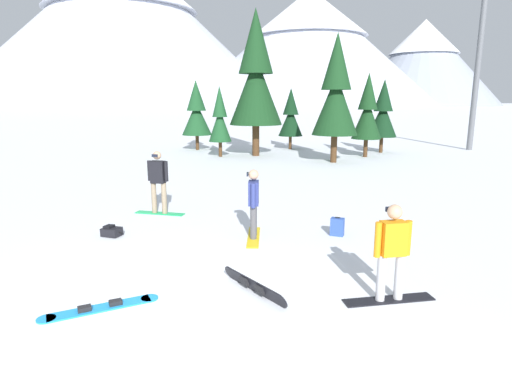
% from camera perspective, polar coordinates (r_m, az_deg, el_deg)
% --- Properties ---
extents(ground_plane, '(800.00, 800.00, 0.00)m').
position_cam_1_polar(ground_plane, '(7.59, -13.42, -13.74)').
color(ground_plane, white).
extents(snowboarder_foreground, '(1.53, 0.86, 1.65)m').
position_cam_1_polar(snowboarder_foreground, '(7.35, 17.66, -7.54)').
color(snowboarder_foreground, black).
rests_on(snowboarder_foreground, ground_plane).
extents(snowboarder_midground, '(0.58, 1.60, 1.67)m').
position_cam_1_polar(snowboarder_midground, '(10.19, -0.33, -1.41)').
color(snowboarder_midground, yellow).
rests_on(snowboarder_midground, ground_plane).
extents(snowboarder_background, '(1.48, 0.31, 1.84)m').
position_cam_1_polar(snowboarder_background, '(12.65, -12.89, 1.47)').
color(snowboarder_background, '#19B259').
rests_on(snowboarder_background, ground_plane).
extents(loose_snowboard_far_spare, '(1.62, 1.40, 0.09)m').
position_cam_1_polar(loose_snowboard_far_spare, '(7.51, -20.01, -14.26)').
color(loose_snowboard_far_spare, '#1E8CD8').
rests_on(loose_snowboard_far_spare, ground_plane).
extents(loose_snowboard_near_left, '(1.40, 1.18, 0.26)m').
position_cam_1_polar(loose_snowboard_near_left, '(7.55, -0.38, -12.36)').
color(loose_snowboard_near_left, black).
rests_on(loose_snowboard_near_left, ground_plane).
extents(backpack_blue, '(0.35, 0.30, 0.47)m').
position_cam_1_polar(backpack_blue, '(10.72, 10.78, -4.59)').
color(backpack_blue, '#2D4C9E').
rests_on(backpack_blue, ground_plane).
extents(backpack_black, '(0.54, 0.38, 0.27)m').
position_cam_1_polar(backpack_black, '(11.09, -18.68, -4.98)').
color(backpack_black, black).
rests_on(backpack_black, ground_plane).
extents(pine_tree_twin, '(3.06, 3.06, 8.29)m').
position_cam_1_polar(pine_tree_twin, '(25.36, -0.03, 15.03)').
color(pine_tree_twin, '#472D19').
rests_on(pine_tree_twin, ground_plane).
extents(pine_tree_young, '(1.61, 1.61, 4.02)m').
position_cam_1_polar(pine_tree_young, '(28.89, 4.64, 10.04)').
color(pine_tree_young, '#472D19').
rests_on(pine_tree_young, ground_plane).
extents(pine_tree_leaning, '(2.38, 2.38, 6.60)m').
position_cam_1_polar(pine_tree_leaning, '(22.95, 10.60, 12.83)').
color(pine_tree_leaning, '#472D19').
rests_on(pine_tree_leaning, ground_plane).
extents(pine_tree_broad, '(1.32, 1.32, 4.03)m').
position_cam_1_polar(pine_tree_broad, '(24.99, -4.84, 9.70)').
color(pine_tree_broad, '#472D19').
rests_on(pine_tree_broad, ground_plane).
extents(pine_tree_slender, '(1.70, 1.70, 4.76)m').
position_cam_1_polar(pine_tree_slender, '(25.60, 14.62, 10.32)').
color(pine_tree_slender, '#472D19').
rests_on(pine_tree_slender, ground_plane).
extents(pine_tree_short, '(1.79, 1.79, 4.50)m').
position_cam_1_polar(pine_tree_short, '(27.98, 16.56, 10.05)').
color(pine_tree_short, '#472D19').
rests_on(pine_tree_short, ground_plane).
extents(pine_tree_tall, '(1.94, 1.94, 4.50)m').
position_cam_1_polar(pine_tree_tall, '(28.60, -7.93, 10.47)').
color(pine_tree_tall, '#472D19').
rests_on(pine_tree_tall, ground_plane).
extents(ski_lift_tower, '(3.73, 0.36, 10.47)m').
position_cam_1_polar(ski_lift_tower, '(31.84, 27.56, 15.88)').
color(ski_lift_tower, '#595B60').
rests_on(ski_lift_tower, ground_plane).
extents(peak_west_ridge, '(153.33, 153.33, 71.24)m').
position_cam_1_polar(peak_west_ridge, '(221.96, -17.31, 20.51)').
color(peak_west_ridge, '#B2B7C6').
rests_on(peak_west_ridge, ground_plane).
extents(peak_north_spur, '(123.99, 123.99, 54.66)m').
position_cam_1_polar(peak_north_spur, '(221.69, 7.10, 18.70)').
color(peak_north_spur, '#B2B7C6').
rests_on(peak_north_spur, ground_plane).
extents(peak_central_summit, '(83.21, 83.21, 45.86)m').
position_cam_1_polar(peak_central_summit, '(264.13, 21.35, 15.93)').
color(peak_central_summit, '#8C93A3').
rests_on(peak_central_summit, ground_plane).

